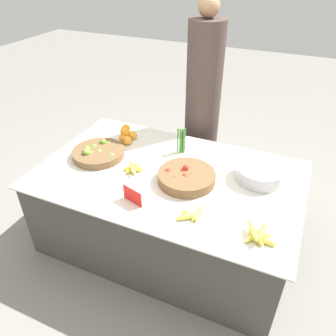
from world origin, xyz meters
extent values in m
plane|color=gray|center=(0.00, 0.00, 0.00)|extent=(12.00, 12.00, 0.00)
cube|color=#4C4742|center=(0.00, 0.00, 0.31)|extent=(1.76, 1.09, 0.62)
cube|color=silver|center=(0.00, 0.00, 0.62)|extent=(1.83, 1.14, 0.01)
cylinder|color=brown|center=(-0.57, 0.00, 0.66)|extent=(0.39, 0.39, 0.06)
sphere|color=#7AB238|center=(-0.63, -0.07, 0.69)|extent=(0.05, 0.05, 0.05)
sphere|color=#6BA333|center=(-0.60, 0.11, 0.69)|extent=(0.05, 0.05, 0.05)
sphere|color=#6BA333|center=(-0.59, -0.01, 0.66)|extent=(0.05, 0.05, 0.05)
sphere|color=#89BC42|center=(-0.62, -0.08, 0.70)|extent=(0.05, 0.05, 0.05)
sphere|color=#89BC42|center=(-0.69, 0.04, 0.65)|extent=(0.04, 0.04, 0.04)
sphere|color=#6BA333|center=(-0.61, 0.03, 0.66)|extent=(0.05, 0.05, 0.05)
sphere|color=#6BA333|center=(-0.45, -0.01, 0.67)|extent=(0.05, 0.05, 0.05)
sphere|color=#89BC42|center=(-0.56, -0.01, 0.67)|extent=(0.04, 0.04, 0.04)
sphere|color=#6BA333|center=(-0.64, 0.04, 0.67)|extent=(0.05, 0.05, 0.05)
sphere|color=#6BA333|center=(-0.56, 0.13, 0.66)|extent=(0.05, 0.05, 0.05)
sphere|color=#6BA333|center=(-0.66, 0.00, 0.66)|extent=(0.04, 0.04, 0.04)
sphere|color=#7AB238|center=(-0.60, -0.04, 0.66)|extent=(0.06, 0.06, 0.06)
sphere|color=#7AB238|center=(-0.64, -0.04, 0.70)|extent=(0.05, 0.05, 0.05)
cylinder|color=brown|center=(0.15, -0.03, 0.66)|extent=(0.39, 0.39, 0.07)
sphere|color=red|center=(0.15, -0.05, 0.68)|extent=(0.05, 0.05, 0.05)
sphere|color=red|center=(0.12, -0.01, 0.69)|extent=(0.04, 0.04, 0.04)
sphere|color=red|center=(0.13, 0.01, 0.71)|extent=(0.04, 0.04, 0.04)
sphere|color=red|center=(0.18, -0.03, 0.68)|extent=(0.05, 0.05, 0.05)
sphere|color=red|center=(0.08, 0.04, 0.68)|extent=(0.04, 0.04, 0.04)
sphere|color=red|center=(0.03, 0.04, 0.67)|extent=(0.04, 0.04, 0.04)
sphere|color=red|center=(0.09, -0.10, 0.68)|extent=(0.04, 0.04, 0.04)
sphere|color=red|center=(0.16, -0.12, 0.66)|extent=(0.05, 0.05, 0.05)
sphere|color=red|center=(0.16, -0.02, 0.67)|extent=(0.04, 0.04, 0.04)
sphere|color=red|center=(0.02, -0.05, 0.68)|extent=(0.05, 0.05, 0.05)
sphere|color=red|center=(0.10, 0.08, 0.66)|extent=(0.04, 0.04, 0.04)
sphere|color=red|center=(0.16, 0.06, 0.66)|extent=(0.04, 0.04, 0.04)
sphere|color=orange|center=(-0.47, 0.34, 0.66)|extent=(0.07, 0.07, 0.07)
sphere|color=orange|center=(-0.51, 0.26, 0.67)|extent=(0.08, 0.08, 0.08)
sphere|color=orange|center=(-0.48, 0.33, 0.66)|extent=(0.07, 0.07, 0.07)
sphere|color=orange|center=(-0.47, 0.25, 0.67)|extent=(0.08, 0.08, 0.08)
sphere|color=orange|center=(-0.50, 0.28, 0.72)|extent=(0.07, 0.07, 0.07)
sphere|color=orange|center=(-0.53, 0.34, 0.71)|extent=(0.07, 0.07, 0.07)
cylinder|color=#B7B7BF|center=(0.59, 0.20, 0.68)|extent=(0.33, 0.33, 0.10)
cube|color=red|center=(-0.08, -0.37, 0.68)|extent=(0.15, 0.05, 0.10)
cylinder|color=#4C8E42|center=(-0.06, 0.32, 0.73)|extent=(0.01, 0.01, 0.19)
cylinder|color=#428438|center=(-0.04, 0.32, 0.73)|extent=(0.01, 0.01, 0.19)
cylinder|color=#428438|center=(-0.01, 0.34, 0.73)|extent=(0.01, 0.01, 0.19)
cylinder|color=#4C8E42|center=(-0.03, 0.31, 0.73)|extent=(0.01, 0.01, 0.19)
cylinder|color=#428438|center=(-0.02, 0.31, 0.73)|extent=(0.01, 0.01, 0.19)
cylinder|color=#428438|center=(-0.02, 0.29, 0.73)|extent=(0.01, 0.01, 0.19)
cylinder|color=#4C8E42|center=(0.00, 0.30, 0.73)|extent=(0.01, 0.01, 0.19)
cylinder|color=#428438|center=(-0.01, 0.31, 0.73)|extent=(0.01, 0.01, 0.19)
cylinder|color=#4C8E42|center=(-0.01, 0.32, 0.73)|extent=(0.01, 0.01, 0.19)
ellipsoid|color=#EFDB4C|center=(0.67, -0.36, 0.64)|extent=(0.09, 0.14, 0.03)
ellipsoid|color=#EFDB4C|center=(0.71, -0.35, 0.64)|extent=(0.12, 0.07, 0.03)
ellipsoid|color=#EFDB4C|center=(0.67, -0.35, 0.65)|extent=(0.07, 0.12, 0.03)
ellipsoid|color=#EFDB4C|center=(0.73, -0.37, 0.65)|extent=(0.15, 0.06, 0.03)
ellipsoid|color=#EFDB4C|center=(0.69, -0.38, 0.64)|extent=(0.11, 0.10, 0.03)
ellipsoid|color=#EFDB4C|center=(0.71, -0.34, 0.68)|extent=(0.05, 0.15, 0.04)
ellipsoid|color=#EFDB4C|center=(0.66, -0.36, 0.67)|extent=(0.10, 0.16, 0.03)
ellipsoid|color=#EFDB4C|center=(-0.24, -0.05, 0.65)|extent=(0.08, 0.13, 0.03)
ellipsoid|color=#EFDB4C|center=(-0.25, -0.06, 0.64)|extent=(0.07, 0.14, 0.03)
ellipsoid|color=#EFDB4C|center=(-0.25, -0.06, 0.64)|extent=(0.11, 0.12, 0.03)
ellipsoid|color=#EFDB4C|center=(-0.24, -0.07, 0.65)|extent=(0.16, 0.08, 0.04)
ellipsoid|color=#EFDB4C|center=(-0.25, -0.04, 0.66)|extent=(0.11, 0.07, 0.03)
ellipsoid|color=#EFDB4C|center=(-0.24, -0.08, 0.67)|extent=(0.11, 0.13, 0.03)
ellipsoid|color=#EFDB4C|center=(0.29, -0.37, 0.65)|extent=(0.14, 0.13, 0.03)
ellipsoid|color=#EFDB4C|center=(0.33, -0.31, 0.64)|extent=(0.05, 0.16, 0.03)
ellipsoid|color=#EFDB4C|center=(0.34, -0.32, 0.65)|extent=(0.05, 0.14, 0.03)
ellipsoid|color=#EFDB4C|center=(0.29, -0.35, 0.65)|extent=(0.12, 0.07, 0.03)
cylinder|color=#473833|center=(-0.04, 0.83, 0.75)|extent=(0.30, 0.30, 1.50)
sphere|color=#A87A56|center=(-0.04, 0.83, 1.59)|extent=(0.16, 0.16, 0.16)
camera|label=1|loc=(0.76, -1.71, 1.96)|focal=35.00mm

